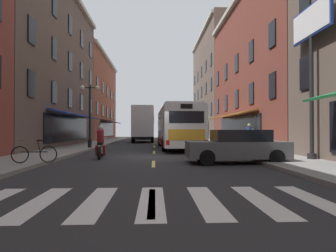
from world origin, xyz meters
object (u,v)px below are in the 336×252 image
billboard_sign (311,40)px  bicycle_near (34,154)px  box_truck (143,124)px  motorcycle_rider (101,144)px  street_lamp_twin (90,113)px  sedan_near (144,135)px  pedestrian_near (249,135)px  sedan_mid (237,146)px  pedestrian_mid (207,134)px  transit_bus (177,127)px

billboard_sign → bicycle_near: bearing=-174.5°
box_truck → motorcycle_rider: size_ratio=3.58×
billboard_sign → street_lamp_twin: size_ratio=1.51×
bicycle_near → sedan_near: bearing=84.9°
street_lamp_twin → pedestrian_near: bearing=-8.3°
sedan_mid → pedestrian_near: pedestrian_near is taller
box_truck → pedestrian_near: 16.37m
sedan_near → pedestrian_mid: bearing=-69.5°
transit_bus → street_lamp_twin: size_ratio=2.59×
transit_bus → bicycle_near: transit_bus is taller
pedestrian_mid → street_lamp_twin: bearing=-129.2°
bicycle_near → pedestrian_near: pedestrian_near is taller
motorcycle_rider → pedestrian_near: bearing=29.2°
box_truck → street_lamp_twin: (-3.37, -12.58, 0.61)m
billboard_sign → pedestrian_mid: size_ratio=3.97×
box_truck → pedestrian_mid: size_ratio=4.26×
pedestrian_mid → street_lamp_twin: (-9.67, -5.49, 1.66)m
sedan_near → pedestrian_near: (8.30, -24.80, 0.38)m
sedan_mid → motorcycle_rider: 6.74m
sedan_mid → bicycle_near: bearing=-174.3°
billboard_sign → bicycle_near: 12.74m
motorcycle_rider → pedestrian_mid: bearing=58.4°
transit_bus → street_lamp_twin: 6.67m
transit_bus → sedan_mid: bearing=-80.0°
box_truck → pedestrian_mid: box_truck is taller
sedan_near → sedan_mid: sedan_mid is taller
bicycle_near → pedestrian_mid: (9.57, 15.65, 0.53)m
sedan_near → billboard_sign: bearing=-74.8°
pedestrian_near → motorcycle_rider: bearing=138.8°
sedan_near → street_lamp_twin: street_lamp_twin is taller
pedestrian_near → bicycle_near: bearing=146.6°
sedan_mid → pedestrian_mid: (1.34, 14.83, 0.31)m
sedan_near → transit_bus: bearing=-81.2°
billboard_sign → box_truck: 23.44m
billboard_sign → box_truck: (-8.42, 21.62, -3.36)m
box_truck → sedan_mid: size_ratio=1.75×
transit_bus → sedan_near: size_ratio=2.76×
transit_bus → pedestrian_near: (4.88, -2.72, -0.60)m
transit_bus → pedestrian_near: bearing=-29.2°
billboard_sign → pedestrian_mid: bearing=98.3°
sedan_mid → sedan_near: bearing=99.2°
pedestrian_mid → motorcycle_rider: bearing=-100.4°
transit_bus → box_truck: box_truck is taller
billboard_sign → sedan_mid: size_ratio=1.62×
motorcycle_rider → pedestrian_mid: (7.61, 12.37, 0.33)m
sedan_mid → pedestrian_mid: pedestrian_mid is taller
transit_bus → pedestrian_mid: bearing=54.5°
box_truck → sedan_near: bearing=91.6°
sedan_near → sedan_mid: size_ratio=1.01×
street_lamp_twin → pedestrian_mid: bearing=29.6°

